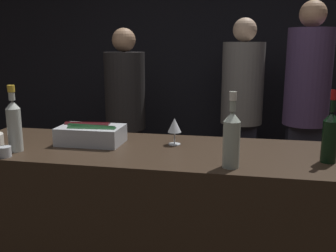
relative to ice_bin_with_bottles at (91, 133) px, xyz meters
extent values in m
cube|color=black|center=(0.44, 2.21, 0.37)|extent=(6.40, 0.06, 2.80)
cube|color=#2D2116|center=(0.44, -0.04, -0.54)|extent=(2.31, 0.67, 0.97)
cube|color=#B7BABF|center=(0.00, 0.00, -0.01)|extent=(0.35, 0.22, 0.10)
cylinder|color=#143319|center=(0.03, -0.05, 0.02)|extent=(0.27, 0.09, 0.07)
cylinder|color=black|center=(0.00, 0.00, 0.02)|extent=(0.28, 0.09, 0.07)
cylinder|color=black|center=(-0.04, 0.05, 0.02)|extent=(0.26, 0.10, 0.08)
cylinder|color=silver|center=(0.46, 0.07, -0.06)|extent=(0.07, 0.07, 0.00)
cylinder|color=silver|center=(0.46, 0.07, -0.02)|extent=(0.01, 0.01, 0.07)
cone|color=silver|center=(0.46, 0.07, 0.05)|extent=(0.08, 0.08, 0.08)
cylinder|color=silver|center=(-0.32, -0.33, -0.03)|extent=(0.06, 0.06, 0.05)
sphere|color=#F4C66B|center=(-0.32, -0.33, -0.03)|extent=(0.03, 0.03, 0.03)
cylinder|color=#9EA899|center=(0.78, -0.27, 0.05)|extent=(0.08, 0.08, 0.21)
cone|color=#9EA899|center=(0.78, -0.27, 0.18)|extent=(0.08, 0.08, 0.05)
cylinder|color=#9EA899|center=(0.78, -0.27, 0.24)|extent=(0.03, 0.03, 0.09)
cylinder|color=silver|center=(0.78, -0.27, 0.27)|extent=(0.03, 0.03, 0.04)
cylinder|color=black|center=(1.23, -0.11, 0.04)|extent=(0.07, 0.07, 0.20)
cone|color=black|center=(1.23, -0.11, 0.16)|extent=(0.07, 0.07, 0.04)
cylinder|color=black|center=(1.23, -0.11, 0.23)|extent=(0.02, 0.02, 0.10)
cylinder|color=maroon|center=(1.23, -0.11, 0.26)|extent=(0.03, 0.03, 0.05)
cylinder|color=#B2B7AD|center=(-0.32, -0.22, 0.05)|extent=(0.07, 0.07, 0.22)
cone|color=#B2B7AD|center=(-0.32, -0.22, 0.19)|extent=(0.07, 0.07, 0.04)
cylinder|color=#B2B7AD|center=(-0.32, -0.22, 0.25)|extent=(0.03, 0.03, 0.08)
cylinder|color=gold|center=(-0.32, -0.22, 0.27)|extent=(0.04, 0.04, 0.03)
cube|color=black|center=(0.83, 1.56, -0.63)|extent=(0.28, 0.21, 0.80)
cylinder|color=slate|center=(0.83, 1.56, 0.14)|extent=(0.38, 0.38, 0.73)
sphere|color=beige|center=(0.83, 1.56, 0.61)|extent=(0.21, 0.21, 0.21)
cube|color=black|center=(1.34, 1.29, -0.59)|extent=(0.27, 0.20, 0.86)
cylinder|color=#473356|center=(1.34, 1.29, 0.23)|extent=(0.36, 0.36, 0.78)
sphere|color=tan|center=(1.34, 1.29, 0.72)|extent=(0.21, 0.21, 0.21)
cube|color=black|center=(-0.22, 1.35, -0.65)|extent=(0.28, 0.20, 0.75)
cylinder|color=black|center=(-0.22, 1.35, 0.07)|extent=(0.37, 0.37, 0.70)
sphere|color=tan|center=(-0.22, 1.35, 0.53)|extent=(0.21, 0.21, 0.21)
camera|label=1|loc=(0.81, -1.91, 0.48)|focal=40.00mm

